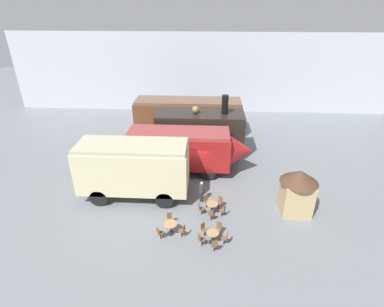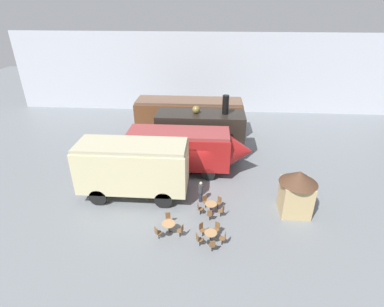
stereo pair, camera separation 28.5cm
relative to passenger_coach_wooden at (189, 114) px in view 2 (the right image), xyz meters
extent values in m
plane|color=slate|center=(0.85, -8.54, -2.10)|extent=(80.00, 80.00, 0.00)
cube|color=#B2B7C1|center=(0.85, 7.07, 2.40)|extent=(44.00, 0.15, 9.00)
cube|color=brown|center=(0.00, 0.00, -0.10)|extent=(10.35, 2.83, 2.55)
cube|color=brown|center=(0.00, 0.00, 1.30)|extent=(10.14, 2.60, 0.24)
cylinder|color=black|center=(3.10, -1.35, -1.54)|extent=(1.12, 0.12, 1.12)
cylinder|color=black|center=(3.10, 1.35, -1.54)|extent=(1.12, 0.12, 1.12)
cylinder|color=black|center=(-3.10, -1.35, -1.54)|extent=(1.12, 0.12, 1.12)
cylinder|color=black|center=(-3.10, 1.35, -1.54)|extent=(1.12, 0.12, 1.12)
cube|color=black|center=(1.31, -4.34, 0.17)|extent=(7.39, 2.68, 2.93)
cylinder|color=black|center=(3.34, -4.34, 2.41)|extent=(0.54, 0.54, 1.56)
sphere|color=brown|center=(0.94, -4.34, 1.93)|extent=(0.64, 0.64, 0.64)
cylinder|color=black|center=(3.52, -5.62, -1.48)|extent=(1.24, 0.12, 1.24)
cylinder|color=black|center=(3.52, -3.06, -1.48)|extent=(1.24, 0.12, 1.24)
cylinder|color=black|center=(-0.91, -5.62, -1.48)|extent=(1.24, 0.12, 1.24)
cylinder|color=black|center=(-0.91, -3.06, -1.48)|extent=(1.24, 0.12, 1.24)
cube|color=maroon|center=(-0.20, -7.47, -0.19)|extent=(7.74, 2.69, 2.51)
cone|color=maroon|center=(4.54, -7.47, -0.19)|extent=(1.74, 2.38, 2.38)
cube|color=brown|center=(-0.20, -7.47, 1.19)|extent=(7.58, 2.48, 0.24)
cylinder|color=black|center=(2.13, -8.76, -1.59)|extent=(1.02, 0.12, 1.02)
cylinder|color=black|center=(2.13, -6.19, -1.59)|extent=(1.02, 0.12, 1.02)
cylinder|color=black|center=(-2.52, -8.76, -1.59)|extent=(1.02, 0.12, 1.02)
cylinder|color=black|center=(-2.52, -6.19, -1.59)|extent=(1.02, 0.12, 1.02)
cube|color=beige|center=(-2.87, -10.97, 0.13)|extent=(7.22, 2.82, 2.94)
cube|color=tan|center=(-2.87, -10.97, 1.71)|extent=(7.08, 2.59, 0.24)
cylinder|color=black|center=(-0.70, -12.31, -1.52)|extent=(1.17, 0.12, 1.17)
cylinder|color=black|center=(-0.70, -9.62, -1.52)|extent=(1.17, 0.12, 1.17)
cylinder|color=black|center=(-5.04, -12.31, -1.52)|extent=(1.17, 0.12, 1.17)
cylinder|color=black|center=(-5.04, -9.62, -1.52)|extent=(1.17, 0.12, 1.17)
cylinder|color=black|center=(-0.02, -14.67, -2.09)|extent=(0.44, 0.44, 0.02)
cylinder|color=black|center=(-0.02, -14.67, -1.74)|extent=(0.08, 0.08, 0.69)
cylinder|color=#9E754C|center=(-0.02, -14.67, -1.38)|extent=(0.79, 0.79, 0.03)
cylinder|color=black|center=(2.40, -15.24, -2.09)|extent=(0.44, 0.44, 0.02)
cylinder|color=black|center=(2.40, -15.24, -1.75)|extent=(0.08, 0.08, 0.66)
cylinder|color=#9E754C|center=(2.40, -15.24, -1.41)|extent=(0.71, 0.71, 0.03)
cylinder|color=black|center=(2.38, -12.66, -2.09)|extent=(0.44, 0.44, 0.02)
cylinder|color=black|center=(2.38, -12.66, -1.73)|extent=(0.08, 0.08, 0.70)
cylinder|color=#9E754C|center=(2.38, -12.66, -1.37)|extent=(0.75, 0.75, 0.03)
cylinder|color=black|center=(-0.54, -15.13, -1.89)|extent=(0.06, 0.06, 0.42)
cylinder|color=brown|center=(-0.54, -15.13, -1.67)|extent=(0.36, 0.36, 0.03)
cube|color=brown|center=(-0.65, -15.23, -1.44)|extent=(0.22, 0.24, 0.42)
cylinder|color=black|center=(0.64, -14.89, -1.89)|extent=(0.06, 0.06, 0.42)
cylinder|color=brown|center=(0.64, -14.89, -1.67)|extent=(0.36, 0.36, 0.03)
cube|color=brown|center=(0.78, -14.94, -1.44)|extent=(0.13, 0.29, 0.42)
cylinder|color=black|center=(-0.15, -13.99, -1.89)|extent=(0.06, 0.06, 0.42)
cylinder|color=brown|center=(-0.15, -13.99, -1.67)|extent=(0.36, 0.36, 0.03)
cube|color=brown|center=(-0.18, -13.84, -1.44)|extent=(0.29, 0.10, 0.42)
cylinder|color=black|center=(2.49, -15.88, -1.89)|extent=(0.06, 0.06, 0.42)
cylinder|color=brown|center=(2.49, -15.88, -1.67)|extent=(0.36, 0.36, 0.03)
cube|color=brown|center=(2.51, -16.03, -1.44)|extent=(0.29, 0.08, 0.42)
cylinder|color=black|center=(3.04, -15.35, -1.89)|extent=(0.06, 0.06, 0.42)
cylinder|color=brown|center=(3.04, -15.35, -1.67)|extent=(0.36, 0.36, 0.03)
cube|color=brown|center=(3.19, -15.38, -1.44)|extent=(0.09, 0.29, 0.42)
cylinder|color=black|center=(2.71, -14.66, -1.89)|extent=(0.06, 0.06, 0.42)
cylinder|color=brown|center=(2.71, -14.66, -1.67)|extent=(0.36, 0.36, 0.03)
cube|color=brown|center=(2.78, -14.52, -1.44)|extent=(0.27, 0.17, 0.42)
cylinder|color=black|center=(1.94, -14.77, -1.89)|extent=(0.06, 0.06, 0.42)
cylinder|color=brown|center=(1.94, -14.77, -1.67)|extent=(0.36, 0.36, 0.03)
cube|color=brown|center=(1.84, -14.66, -1.44)|extent=(0.24, 0.23, 0.42)
cylinder|color=black|center=(1.81, -15.52, -1.89)|extent=(0.06, 0.06, 0.42)
cylinder|color=brown|center=(1.81, -15.52, -1.67)|extent=(0.36, 0.36, 0.03)
cube|color=brown|center=(1.67, -15.59, -1.44)|extent=(0.16, 0.28, 0.42)
cylinder|color=black|center=(2.03, -12.09, -1.89)|extent=(0.06, 0.06, 0.42)
cylinder|color=brown|center=(2.03, -12.09, -1.67)|extent=(0.36, 0.36, 0.03)
cube|color=brown|center=(1.96, -11.96, -1.44)|extent=(0.27, 0.18, 0.42)
cylinder|color=black|center=(1.72, -12.82, -1.89)|extent=(0.06, 0.06, 0.42)
cylinder|color=brown|center=(1.72, -12.82, -1.67)|extent=(0.36, 0.36, 0.03)
cube|color=brown|center=(1.57, -12.85, -1.44)|extent=(0.10, 0.29, 0.42)
cylinder|color=black|center=(2.32, -13.34, -1.89)|extent=(0.06, 0.06, 0.42)
cylinder|color=brown|center=(2.32, -13.34, -1.67)|extent=(0.36, 0.36, 0.03)
cube|color=brown|center=(2.31, -13.49, -1.44)|extent=(0.29, 0.07, 0.42)
cylinder|color=black|center=(3.00, -12.93, -1.89)|extent=(0.06, 0.06, 0.42)
cylinder|color=brown|center=(3.00, -12.93, -1.67)|extent=(0.36, 0.36, 0.03)
cube|color=brown|center=(3.14, -12.99, -1.44)|extent=(0.15, 0.28, 0.42)
cylinder|color=black|center=(2.82, -12.16, -1.89)|extent=(0.06, 0.06, 0.42)
cylinder|color=brown|center=(2.82, -12.16, -1.67)|extent=(0.36, 0.36, 0.03)
cube|color=brown|center=(2.92, -12.04, -1.44)|extent=(0.24, 0.22, 0.42)
cylinder|color=#262633|center=(1.68, -11.43, -1.75)|extent=(0.24, 0.24, 0.71)
cylinder|color=#333338|center=(1.68, -11.43, -1.07)|extent=(0.34, 0.34, 0.63)
sphere|color=tan|center=(1.68, -11.43, -0.65)|extent=(0.21, 0.21, 0.21)
cube|color=tan|center=(7.64, -12.12, -1.00)|extent=(1.80, 1.80, 2.20)
cone|color=#472D1E|center=(7.64, -12.12, 0.50)|extent=(2.34, 2.34, 0.80)
camera|label=1|loc=(1.97, -27.93, 10.07)|focal=28.00mm
camera|label=2|loc=(2.25, -27.91, 10.07)|focal=28.00mm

